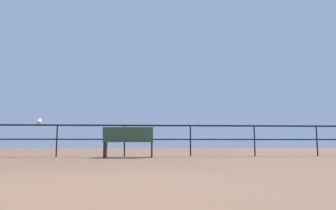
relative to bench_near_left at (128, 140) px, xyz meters
The scene contains 4 objects.
ground_plane 6.73m from the bench_near_left, 91.39° to the right, with size 60.00×60.00×0.00m, color brown.
pier_railing 0.85m from the bench_near_left, 101.49° to the left, with size 21.11×0.05×1.01m.
bench_near_left is the anchor object (origin of this frame).
seagull_on_rail 3.03m from the bench_near_left, 163.88° to the left, with size 0.20×0.43×0.20m.
Camera 1 is at (0.66, -2.94, 0.39)m, focal length 34.85 mm.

